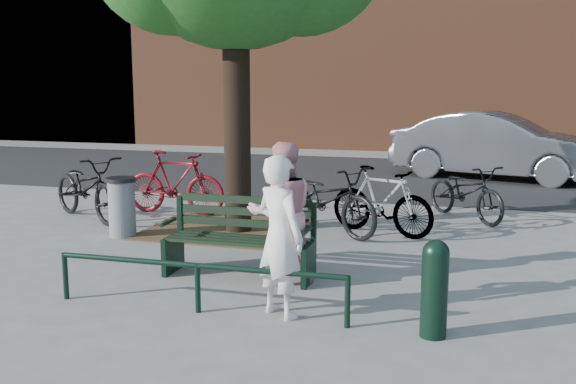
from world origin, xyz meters
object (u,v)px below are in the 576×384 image
(bicycle_c, at_px, (327,199))
(parked_car, at_px, (497,146))
(bollard, at_px, (435,285))
(litter_bin, at_px, (122,207))
(person_left, at_px, (280,236))
(person_right, at_px, (282,213))
(park_bench, at_px, (241,236))

(bicycle_c, distance_m, parked_car, 6.85)
(bollard, bearing_deg, litter_bin, 150.27)
(litter_bin, bearing_deg, person_left, -38.37)
(bollard, bearing_deg, person_right, 146.26)
(bollard, height_order, litter_bin, bollard)
(park_bench, relative_size, person_left, 1.10)
(person_right, height_order, litter_bin, person_right)
(litter_bin, bearing_deg, parked_car, 52.84)
(bollard, height_order, bicycle_c, bicycle_c)
(person_right, xyz_separation_m, parked_car, (2.67, 8.78, -0.03))
(person_left, distance_m, bicycle_c, 3.51)
(park_bench, relative_size, litter_bin, 1.99)
(parked_car, bearing_deg, person_left, -178.54)
(person_left, height_order, bicycle_c, person_left)
(bicycle_c, bearing_deg, litter_bin, 141.56)
(bollard, relative_size, parked_car, 0.19)
(litter_bin, bearing_deg, bicycle_c, 19.23)
(litter_bin, relative_size, parked_car, 0.19)
(park_bench, distance_m, person_left, 1.42)
(person_right, bearing_deg, park_bench, -38.11)
(park_bench, bearing_deg, litter_bin, 149.83)
(park_bench, relative_size, bicycle_c, 0.88)
(park_bench, relative_size, parked_car, 0.37)
(park_bench, distance_m, person_right, 0.63)
(person_right, relative_size, litter_bin, 1.83)
(bicycle_c, bearing_deg, person_right, -147.67)
(person_right, relative_size, bicycle_c, 0.82)
(bollard, distance_m, bicycle_c, 4.04)
(park_bench, height_order, litter_bin, park_bench)
(litter_bin, xyz_separation_m, bicycle_c, (2.87, 1.00, 0.07))
(person_left, xyz_separation_m, bollard, (1.48, -0.15, -0.31))
(person_right, height_order, parked_car, person_right)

